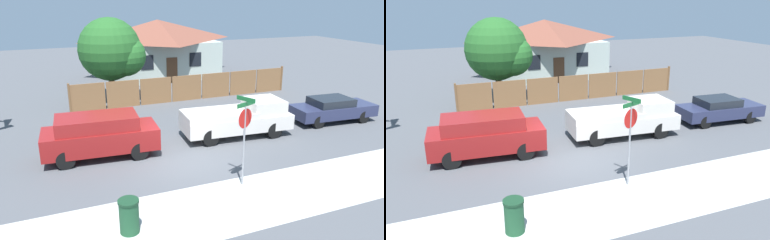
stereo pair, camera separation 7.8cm
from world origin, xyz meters
TOP-DOWN VIEW (x-y plane):
  - ground_plane at (0.00, 0.00)m, footprint 80.00×80.00m
  - sidewalk_strip at (0.00, -3.60)m, footprint 36.00×3.20m
  - wooden_fence at (3.57, 9.09)m, footprint 14.88×0.12m
  - house at (4.44, 18.05)m, footprint 9.59×7.74m
  - oak_tree at (-0.78, 10.80)m, footprint 4.17×3.97m
  - red_suv at (-3.19, 2.02)m, footprint 4.90×2.27m
  - orange_pickup at (3.61, 1.99)m, footprint 5.43×2.33m
  - parked_sedan at (9.31, 2.02)m, footprint 4.72×2.11m
  - stop_sign at (1.14, -2.50)m, footprint 0.83×0.74m
  - trash_bin at (-3.35, -3.81)m, footprint 0.61×0.61m

SIDE VIEW (x-z plane):
  - ground_plane at x=0.00m, z-range 0.00..0.00m
  - sidewalk_strip at x=0.00m, z-range 0.00..0.01m
  - trash_bin at x=-3.35m, z-range 0.01..1.06m
  - parked_sedan at x=9.31m, z-range 0.04..1.39m
  - wooden_fence at x=3.57m, z-range -0.05..1.72m
  - orange_pickup at x=3.61m, z-range -0.02..1.74m
  - red_suv at x=-3.19m, z-range 0.08..1.92m
  - stop_sign at x=1.14m, z-range 0.59..3.89m
  - house at x=4.44m, z-range 0.08..4.77m
  - oak_tree at x=-0.78m, z-range 0.60..5.94m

